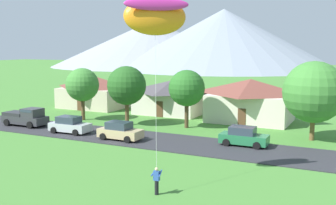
{
  "coord_description": "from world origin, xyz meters",
  "views": [
    {
      "loc": [
        11.51,
        -7.46,
        8.79
      ],
      "look_at": [
        -1.21,
        18.36,
        4.8
      ],
      "focal_mm": 43.37,
      "sensor_mm": 36.0,
      "label": 1
    }
  ],
  "objects_px": {
    "tree_near_left": "(187,88)",
    "kite_flyer_with_kite": "(155,17)",
    "parked_car_green_west_end": "(244,137)",
    "tree_center": "(314,92)",
    "tree_right_of_center": "(82,85)",
    "tree_left_of_center": "(127,86)",
    "house_right_center": "(96,91)",
    "parked_car_silver_mid_west": "(70,125)",
    "house_left_center": "(250,100)",
    "pickup_truck_charcoal_west_side": "(26,117)",
    "parked_car_tan_mid_east": "(120,131)",
    "house_leftmost": "(172,96)"
  },
  "relations": [
    {
      "from": "parked_car_green_west_end",
      "to": "kite_flyer_with_kite",
      "type": "relative_size",
      "value": 0.35
    },
    {
      "from": "parked_car_silver_mid_west",
      "to": "parked_car_tan_mid_east",
      "type": "height_order",
      "value": "same"
    },
    {
      "from": "parked_car_tan_mid_east",
      "to": "kite_flyer_with_kite",
      "type": "bearing_deg",
      "value": -46.08
    },
    {
      "from": "tree_center",
      "to": "tree_right_of_center",
      "type": "relative_size",
      "value": 1.19
    },
    {
      "from": "house_leftmost",
      "to": "house_left_center",
      "type": "distance_m",
      "value": 10.99
    },
    {
      "from": "house_left_center",
      "to": "parked_car_green_west_end",
      "type": "relative_size",
      "value": 2.37
    },
    {
      "from": "parked_car_silver_mid_west",
      "to": "pickup_truck_charcoal_west_side",
      "type": "xyz_separation_m",
      "value": [
        -6.77,
        0.8,
        0.19
      ]
    },
    {
      "from": "house_left_center",
      "to": "tree_center",
      "type": "distance_m",
      "value": 10.7
    },
    {
      "from": "tree_center",
      "to": "tree_near_left",
      "type": "bearing_deg",
      "value": 179.0
    },
    {
      "from": "house_right_center",
      "to": "parked_car_silver_mid_west",
      "type": "distance_m",
      "value": 18.22
    },
    {
      "from": "tree_near_left",
      "to": "tree_right_of_center",
      "type": "bearing_deg",
      "value": -174.9
    },
    {
      "from": "tree_left_of_center",
      "to": "tree_center",
      "type": "distance_m",
      "value": 19.65
    },
    {
      "from": "house_leftmost",
      "to": "pickup_truck_charcoal_west_side",
      "type": "height_order",
      "value": "house_leftmost"
    },
    {
      "from": "pickup_truck_charcoal_west_side",
      "to": "tree_right_of_center",
      "type": "bearing_deg",
      "value": 62.24
    },
    {
      "from": "house_right_center",
      "to": "tree_near_left",
      "type": "distance_m",
      "value": 19.76
    },
    {
      "from": "tree_left_of_center",
      "to": "pickup_truck_charcoal_west_side",
      "type": "bearing_deg",
      "value": -149.83
    },
    {
      "from": "parked_car_silver_mid_west",
      "to": "tree_left_of_center",
      "type": "bearing_deg",
      "value": 65.99
    },
    {
      "from": "house_right_center",
      "to": "parked_car_green_west_end",
      "type": "relative_size",
      "value": 2.31
    },
    {
      "from": "parked_car_silver_mid_west",
      "to": "parked_car_tan_mid_east",
      "type": "bearing_deg",
      "value": -2.38
    },
    {
      "from": "house_left_center",
      "to": "pickup_truck_charcoal_west_side",
      "type": "relative_size",
      "value": 1.92
    },
    {
      "from": "house_left_center",
      "to": "tree_center",
      "type": "height_order",
      "value": "tree_center"
    },
    {
      "from": "house_right_center",
      "to": "house_left_center",
      "type": "bearing_deg",
      "value": -3.2
    },
    {
      "from": "house_leftmost",
      "to": "kite_flyer_with_kite",
      "type": "xyz_separation_m",
      "value": [
        10.97,
        -25.25,
        8.37
      ]
    },
    {
      "from": "house_right_center",
      "to": "parked_car_tan_mid_east",
      "type": "distance_m",
      "value": 22.0
    },
    {
      "from": "house_right_center",
      "to": "tree_right_of_center",
      "type": "relative_size",
      "value": 1.56
    },
    {
      "from": "tree_center",
      "to": "parked_car_tan_mid_east",
      "type": "bearing_deg",
      "value": -153.77
    },
    {
      "from": "house_right_center",
      "to": "tree_near_left",
      "type": "bearing_deg",
      "value": -24.31
    },
    {
      "from": "house_left_center",
      "to": "tree_right_of_center",
      "type": "bearing_deg",
      "value": -156.41
    },
    {
      "from": "tree_left_of_center",
      "to": "tree_right_of_center",
      "type": "height_order",
      "value": "tree_left_of_center"
    },
    {
      "from": "tree_near_left",
      "to": "kite_flyer_with_kite",
      "type": "distance_m",
      "value": 18.93
    },
    {
      "from": "tree_center",
      "to": "kite_flyer_with_kite",
      "type": "xyz_separation_m",
      "value": [
        -7.74,
        -16.83,
        6.04
      ]
    },
    {
      "from": "tree_right_of_center",
      "to": "kite_flyer_with_kite",
      "type": "height_order",
      "value": "kite_flyer_with_kite"
    },
    {
      "from": "tree_right_of_center",
      "to": "kite_flyer_with_kite",
      "type": "distance_m",
      "value": 25.07
    },
    {
      "from": "tree_center",
      "to": "kite_flyer_with_kite",
      "type": "bearing_deg",
      "value": -114.71
    },
    {
      "from": "house_right_center",
      "to": "parked_car_silver_mid_west",
      "type": "height_order",
      "value": "house_right_center"
    },
    {
      "from": "tree_near_left",
      "to": "house_left_center",
      "type": "bearing_deg",
      "value": 52.68
    },
    {
      "from": "parked_car_green_west_end",
      "to": "house_leftmost",
      "type": "bearing_deg",
      "value": 135.02
    },
    {
      "from": "house_leftmost",
      "to": "parked_car_silver_mid_west",
      "type": "bearing_deg",
      "value": -103.03
    },
    {
      "from": "tree_right_of_center",
      "to": "parked_car_tan_mid_east",
      "type": "distance_m",
      "value": 12.56
    },
    {
      "from": "tree_near_left",
      "to": "parked_car_green_west_end",
      "type": "xyz_separation_m",
      "value": [
        7.86,
        -5.36,
        -3.44
      ]
    },
    {
      "from": "tree_right_of_center",
      "to": "pickup_truck_charcoal_west_side",
      "type": "relative_size",
      "value": 1.2
    },
    {
      "from": "tree_near_left",
      "to": "tree_left_of_center",
      "type": "bearing_deg",
      "value": -166.52
    },
    {
      "from": "parked_car_silver_mid_west",
      "to": "parked_car_tan_mid_east",
      "type": "xyz_separation_m",
      "value": [
        6.21,
        -0.26,
        0.0
      ]
    },
    {
      "from": "house_leftmost",
      "to": "tree_right_of_center",
      "type": "height_order",
      "value": "tree_right_of_center"
    },
    {
      "from": "tree_center",
      "to": "tree_right_of_center",
      "type": "bearing_deg",
      "value": -177.94
    },
    {
      "from": "tree_left_of_center",
      "to": "parked_car_tan_mid_east",
      "type": "relative_size",
      "value": 1.58
    },
    {
      "from": "house_left_center",
      "to": "tree_center",
      "type": "bearing_deg",
      "value": -41.99
    },
    {
      "from": "tree_near_left",
      "to": "parked_car_green_west_end",
      "type": "relative_size",
      "value": 1.49
    },
    {
      "from": "house_leftmost",
      "to": "kite_flyer_with_kite",
      "type": "bearing_deg",
      "value": -66.52
    },
    {
      "from": "tree_right_of_center",
      "to": "parked_car_silver_mid_west",
      "type": "relative_size",
      "value": 1.47
    }
  ]
}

